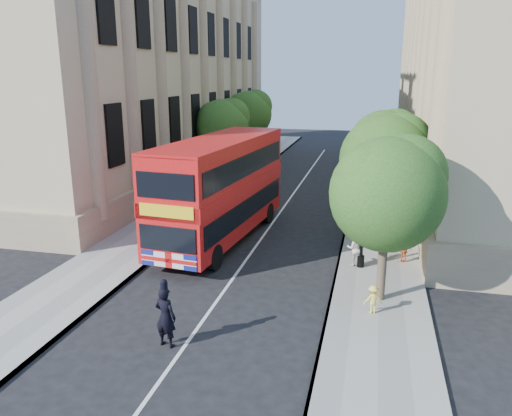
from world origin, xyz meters
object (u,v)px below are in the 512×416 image
Objects in this scene: lamp_post at (363,213)px; box_van at (221,195)px; double_decker_bus at (221,186)px; woman_pedestrian at (355,248)px; police_constable at (165,317)px.

box_van is (-7.91, 5.66, -1.02)m from lamp_post.
lamp_post is 0.93× the size of box_van.
double_decker_bus is 1.99× the size of box_van.
lamp_post is 1.66m from woman_pedestrian.
police_constable is (2.36, -13.31, -0.53)m from box_van.
lamp_post is 3.42× the size of woman_pedestrian.
police_constable is 9.43m from woman_pedestrian.
box_van is 3.66× the size of woman_pedestrian.
woman_pedestrian is (7.66, -5.51, -0.62)m from box_van.
woman_pedestrian is (-0.25, 0.15, -1.64)m from lamp_post.
police_constable is 1.28× the size of woman_pedestrian.
box_van is 2.87× the size of police_constable.
lamp_post is 7.31m from double_decker_bus.
box_van is at bearing -38.64° from woman_pedestrian.
lamp_post is 0.47× the size of double_decker_bus.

